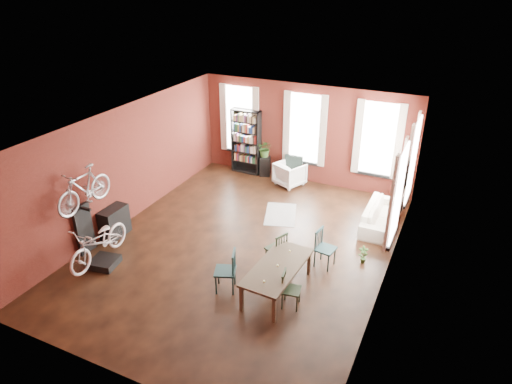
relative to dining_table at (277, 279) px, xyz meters
The scene contains 19 objects.
room 2.86m from the dining_table, 123.55° to the left, with size 9.00×9.04×3.22m.
dining_table is the anchor object (origin of this frame).
dining_chair_a 1.14m from the dining_table, 158.56° to the right, with size 0.45×0.45×0.98m, color #193637.
dining_chair_b 1.02m from the dining_table, 114.31° to the left, with size 0.41×0.41×0.89m, color black.
dining_chair_c 0.55m from the dining_table, 35.28° to the right, with size 0.38×0.38×0.83m, color black.
dining_chair_d 1.52m from the dining_table, 64.87° to the left, with size 0.43×0.43×0.94m, color #193537.
bookshelf 6.58m from the dining_table, 122.13° to the left, with size 1.00×0.32×2.20m, color black.
white_armchair 5.49m from the dining_table, 108.59° to the left, with size 0.81×0.76×0.84m, color white.
cream_sofa 4.11m from the dining_table, 68.92° to the left, with size 2.08×0.61×0.81m, color beige.
striped_rug 3.47m from the dining_table, 111.13° to the left, with size 0.85×1.36×0.01m, color black.
bike_trainer 4.18m from the dining_table, 168.13° to the right, with size 0.60×0.60×0.17m, color black.
bike_wall_rack 4.92m from the dining_table, behind, with size 0.16×0.60×1.30m, color black.
console_table 4.77m from the dining_table, behind, with size 0.40×0.80×0.80m, color black.
plant_stand 6.18m from the dining_table, 116.60° to the left, with size 0.33×0.33×0.66m, color black.
plant_by_sofa 5.49m from the dining_table, 71.87° to the left, with size 0.37×0.67×0.30m, color #2F6327.
plant_small 2.37m from the dining_table, 52.21° to the left, with size 0.24×0.45×0.16m, color #345A24.
bicycle_floor 4.28m from the dining_table, 167.85° to the right, with size 0.65×0.98×1.87m, color silver.
bicycle_hung 4.99m from the dining_table, behind, with size 0.47×1.00×1.66m, color #A5A8AD.
plant_on_stand 6.26m from the dining_table, 116.63° to the left, with size 0.53×0.59×0.46m, color #345C25.
Camera 1 is at (4.46, -8.65, 6.40)m, focal length 32.00 mm.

